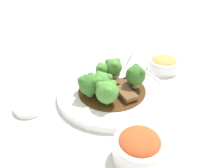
# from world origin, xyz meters

# --- Properties ---
(ground_plane) EXTENTS (4.00, 4.00, 0.00)m
(ground_plane) POSITION_xyz_m (0.00, 0.00, 0.00)
(ground_plane) COLOR silver
(main_plate) EXTENTS (0.28, 0.28, 0.02)m
(main_plate) POSITION_xyz_m (0.00, 0.00, 0.01)
(main_plate) COLOR white
(main_plate) RESTS_ON ground_plane
(beef_strip_0) EXTENTS (0.04, 0.07, 0.01)m
(beef_strip_0) POSITION_xyz_m (-0.02, 0.04, 0.02)
(beef_strip_0) COLOR brown
(beef_strip_0) RESTS_ON main_plate
(beef_strip_1) EXTENTS (0.06, 0.07, 0.01)m
(beef_strip_1) POSITION_xyz_m (-0.03, -0.01, 0.02)
(beef_strip_1) COLOR brown
(beef_strip_1) RESTS_ON main_plate
(beef_strip_2) EXTENTS (0.04, 0.07, 0.01)m
(beef_strip_2) POSITION_xyz_m (0.04, -0.03, 0.02)
(beef_strip_2) COLOR brown
(beef_strip_2) RESTS_ON main_plate
(broccoli_floret_0) EXTENTS (0.05, 0.05, 0.06)m
(broccoli_floret_0) POSITION_xyz_m (0.06, 0.01, 0.05)
(broccoli_floret_0) COLOR #8EB756
(broccoli_floret_0) RESTS_ON main_plate
(broccoli_floret_1) EXTENTS (0.04, 0.04, 0.05)m
(broccoli_floret_1) POSITION_xyz_m (0.01, -0.06, 0.05)
(broccoli_floret_1) COLOR #8EB756
(broccoli_floret_1) RESTS_ON main_plate
(broccoli_floret_2) EXTENTS (0.05, 0.05, 0.06)m
(broccoli_floret_2) POSITION_xyz_m (0.03, 0.05, 0.05)
(broccoli_floret_2) COLOR #8EB756
(broccoli_floret_2) RESTS_ON main_plate
(broccoli_floret_3) EXTENTS (0.05, 0.05, 0.06)m
(broccoli_floret_3) POSITION_xyz_m (-0.06, 0.01, 0.06)
(broccoli_floret_3) COLOR #8EB756
(broccoli_floret_3) RESTS_ON main_plate
(broccoli_floret_4) EXTENTS (0.05, 0.05, 0.06)m
(broccoli_floret_4) POSITION_xyz_m (0.03, 0.01, 0.05)
(broccoli_floret_4) COLOR #8EB756
(broccoli_floret_4) RESTS_ON main_plate
(broccoli_floret_5) EXTENTS (0.05, 0.05, 0.06)m
(broccoli_floret_5) POSITION_xyz_m (-0.03, -0.05, 0.05)
(broccoli_floret_5) COLOR #7FA84C
(broccoli_floret_5) RESTS_ON main_plate
(broccoli_floret_6) EXTENTS (0.03, 0.03, 0.04)m
(broccoli_floret_6) POSITION_xyz_m (0.07, -0.02, 0.04)
(broccoli_floret_6) COLOR #7FA84C
(broccoli_floret_6) RESTS_ON main_plate
(serving_spoon) EXTENTS (0.16, 0.19, 0.01)m
(serving_spoon) POSITION_xyz_m (-0.06, -0.07, 0.03)
(serving_spoon) COLOR silver
(serving_spoon) RESTS_ON main_plate
(side_bowl_kimchi) EXTENTS (0.10, 0.10, 0.06)m
(side_bowl_kimchi) POSITION_xyz_m (0.03, 0.20, 0.03)
(side_bowl_kimchi) COLOR white
(side_bowl_kimchi) RESTS_ON ground_plane
(side_bowl_appetizer) EXTENTS (0.10, 0.10, 0.04)m
(side_bowl_appetizer) POSITION_xyz_m (-0.20, -0.07, 0.02)
(side_bowl_appetizer) COLOR white
(side_bowl_appetizer) RESTS_ON ground_plane
(sauce_dish) EXTENTS (0.08, 0.08, 0.01)m
(sauce_dish) POSITION_xyz_m (0.20, -0.02, 0.01)
(sauce_dish) COLOR white
(sauce_dish) RESTS_ON ground_plane
(paper_napkin) EXTENTS (0.10, 0.08, 0.01)m
(paper_napkin) POSITION_xyz_m (0.17, -0.15, 0.00)
(paper_napkin) COLOR white
(paper_napkin) RESTS_ON ground_plane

